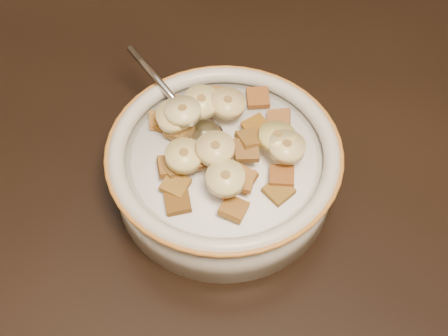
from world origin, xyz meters
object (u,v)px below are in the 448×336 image
Objects in this scene: table at (168,242)px; spoon at (202,132)px; chair at (421,34)px; cereal_bowl at (224,173)px.

spoon is at bearing 102.74° from table.
table is 0.72m from chair.
table is at bearing -99.66° from cereal_bowl.
table is 0.08m from cereal_bowl.
chair is 5.02× the size of cereal_bowl.
cereal_bowl is 0.04m from spoon.
table is at bearing -72.28° from chair.
chair is at bearing 91.00° from table.
chair reaches higher than spoon.
cereal_bowl is at bearing 78.91° from table.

